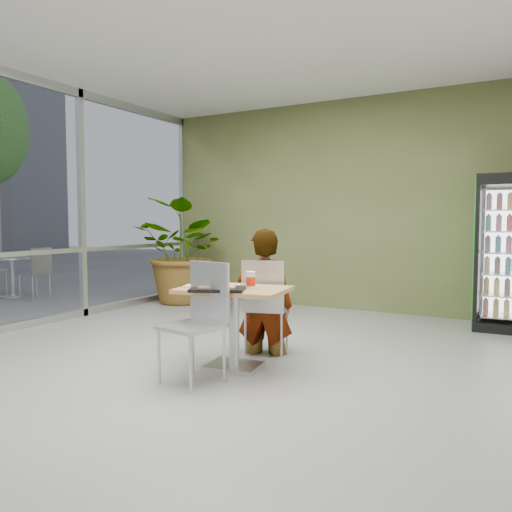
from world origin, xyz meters
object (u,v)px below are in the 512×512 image
(dining_table, at_px, (234,311))
(seated_woman, at_px, (264,306))
(chair_near, at_px, (201,312))
(potted_plant, at_px, (186,251))
(chair_far, at_px, (265,299))
(soda_cup, at_px, (251,280))
(cafeteria_tray, at_px, (218,289))

(dining_table, distance_m, seated_woman, 0.61)
(chair_near, bearing_deg, potted_plant, 139.32)
(dining_table, bearing_deg, chair_near, -99.39)
(seated_woman, distance_m, potted_plant, 3.41)
(seated_woman, bearing_deg, chair_far, 104.92)
(chair_far, distance_m, soda_cup, 0.63)
(dining_table, xyz_separation_m, potted_plant, (-2.63, 2.76, 0.33))
(dining_table, distance_m, soda_cup, 0.34)
(dining_table, relative_size, seated_woman, 0.66)
(chair_far, distance_m, seated_woman, 0.09)
(cafeteria_tray, height_order, potted_plant, potted_plant)
(chair_near, bearing_deg, chair_far, 95.27)
(chair_near, relative_size, potted_plant, 0.59)
(chair_far, height_order, seated_woman, seated_woman)
(chair_far, xyz_separation_m, soda_cup, (0.15, -0.55, 0.26))
(chair_near, xyz_separation_m, potted_plant, (-2.56, 3.19, 0.27))
(soda_cup, xyz_separation_m, cafeteria_tray, (-0.20, -0.24, -0.06))
(dining_table, xyz_separation_m, seated_woman, (-0.01, 0.61, -0.04))
(cafeteria_tray, bearing_deg, chair_far, 86.63)
(chair_far, bearing_deg, cafeteria_tray, 69.92)
(seated_woman, bearing_deg, cafeteria_tray, 72.10)
(chair_near, bearing_deg, soda_cup, 71.47)
(chair_near, height_order, seated_woman, seated_woman)
(potted_plant, bearing_deg, soda_cup, -44.48)
(chair_far, bearing_deg, dining_table, 71.12)
(potted_plant, bearing_deg, chair_near, -51.24)
(chair_near, height_order, cafeteria_tray, chair_near)
(chair_far, bearing_deg, potted_plant, -56.35)
(chair_far, bearing_deg, soda_cup, 88.52)
(cafeteria_tray, bearing_deg, soda_cup, 50.43)
(seated_woman, relative_size, potted_plant, 0.92)
(cafeteria_tray, bearing_deg, seated_woman, 88.81)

